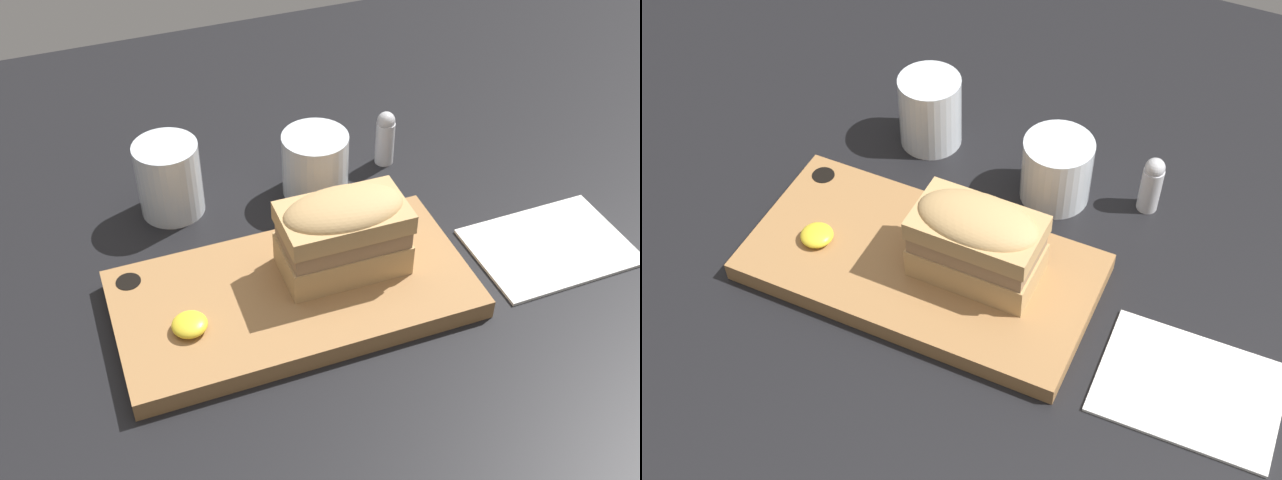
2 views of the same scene
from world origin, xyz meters
The scene contains 8 objects.
dining_table centered at (0.00, 0.00, 1.00)cm, with size 155.58×129.22×2.00cm.
serving_board centered at (-8.98, -1.12, 3.15)cm, with size 37.93×19.08×2.36cm.
sandwich centered at (-2.86, 0.00, 9.39)cm, with size 13.43×7.62×9.48cm.
mustard_dollop centered at (-20.59, -3.28, 5.03)cm, with size 3.66×3.66×1.46cm.
water_glass centered at (-17.54, 18.90, 6.08)cm, with size 7.70×7.70×9.39cm.
wine_glass centered at (0.14, 16.29, 5.67)cm, with size 8.20×8.20×8.18cm.
napkin centered at (21.72, -3.36, 2.20)cm, with size 18.16×13.45×0.40cm.
salt_shaker centered at (10.59, 18.94, 5.86)cm, with size 2.44×2.44×7.53cm.
Camera 1 is at (-27.36, -58.56, 64.45)cm, focal length 45.00 mm.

